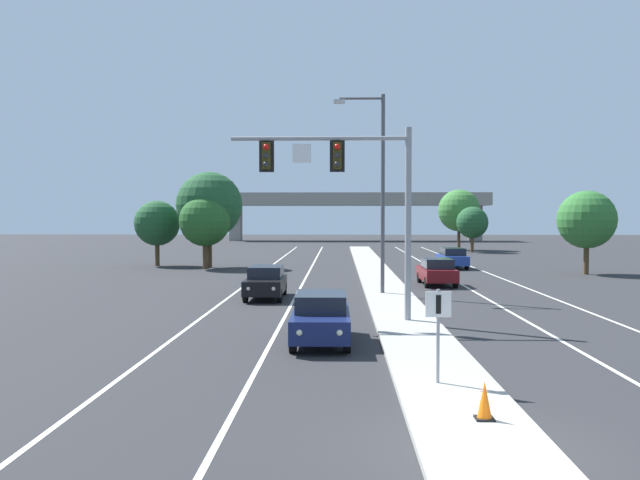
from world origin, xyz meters
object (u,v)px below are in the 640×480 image
tree_far_right_a (459,210)px  tree_far_left_a (157,223)px  car_oncoming_navy (321,317)px  car_receding_blue (452,258)px  car_oncoming_black (266,282)px  tree_far_right_c (587,220)px  median_sign_post (438,322)px  traffic_cone_median_nose (484,401)px  car_receding_darkred (437,271)px  tree_far_right_b (472,223)px  street_lamp_median (378,181)px  tree_far_left_c (209,205)px  overhead_signal_mast (351,182)px  tree_far_left_b (205,221)px

tree_far_right_a → tree_far_left_a: 38.45m
car_oncoming_navy → car_receding_blue: same height
car_receding_blue → tree_far_right_a: size_ratio=0.63×
car_oncoming_black → tree_far_right_c: size_ratio=0.77×
tree_far_right_c → car_receding_blue: bearing=149.3°
median_sign_post → traffic_cone_median_nose: 3.06m
car_receding_darkred → tree_far_left_a: (-20.34, 14.42, 2.61)m
tree_far_right_b → tree_far_right_a: bearing=96.7°
tree_far_left_a → street_lamp_median: bearing=-49.7°
tree_far_right_a → tree_far_right_c: bearing=-84.7°
traffic_cone_median_nose → tree_far_left_a: size_ratio=0.14×
street_lamp_median → tree_far_left_a: (-16.63, 19.58, -2.36)m
tree_far_right_a → tree_far_left_a: bearing=-138.3°
tree_far_left_a → tree_far_left_c: size_ratio=0.71×
car_oncoming_navy → tree_far_left_a: tree_far_left_a is taller
median_sign_post → car_receding_blue: (6.37, 36.07, -0.77)m
car_oncoming_navy → tree_far_right_b: size_ratio=0.89×
median_sign_post → tree_far_right_b: size_ratio=0.44×
median_sign_post → car_oncoming_black: bearing=109.1°
median_sign_post → car_receding_darkred: median_sign_post is taller
street_lamp_median → median_sign_post: bearing=-88.9°
median_sign_post → car_receding_darkred: (3.37, 23.48, -0.77)m
car_oncoming_black → car_receding_darkred: bearing=34.7°
tree_far_left_c → street_lamp_median: bearing=-56.2°
car_receding_blue → tree_far_right_b: tree_far_right_b is taller
overhead_signal_mast → tree_far_right_a: size_ratio=1.01×
car_receding_blue → tree_far_left_b: bearing=-176.3°
car_receding_blue → tree_far_left_a: (-23.34, 1.83, 2.61)m
overhead_signal_mast → tree_far_left_b: bearing=112.7°
tree_far_right_c → tree_far_left_b: bearing=172.1°
tree_far_right_c → tree_far_right_a: tree_far_right_a is taller
tree_far_right_b → tree_far_left_b: size_ratio=0.90×
car_receding_blue → tree_far_right_a: tree_far_right_a is taller
car_receding_blue → traffic_cone_median_nose: bearing=-98.6°
car_receding_blue → tree_far_right_b: (5.94, 22.45, 2.46)m
tree_far_left_c → car_receding_darkred: bearing=-39.2°
tree_far_left_a → tree_far_left_b: size_ratio=0.94×
tree_far_right_c → tree_far_left_c: (-27.17, 5.26, 1.10)m
overhead_signal_mast → tree_far_left_c: tree_far_left_c is taller
median_sign_post → tree_far_left_a: (-16.97, 37.90, 1.84)m
tree_far_right_b → tree_far_left_c: (-24.73, -22.17, 1.59)m
traffic_cone_median_nose → tree_far_right_c: (14.26, 33.91, 3.27)m
tree_far_right_c → car_receding_darkred: bearing=-146.2°
median_sign_post → tree_far_left_a: tree_far_left_a is taller
median_sign_post → tree_far_left_a: 41.57m
street_lamp_median → tree_far_right_b: bearing=72.5°
car_receding_darkred → tree_far_right_c: (11.37, 7.61, 2.95)m
tree_far_right_c → tree_far_left_b: tree_far_right_c is taller
tree_far_right_a → tree_far_left_c: (-24.15, -27.11, 0.23)m
car_receding_blue → tree_far_left_a: bearing=175.5°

